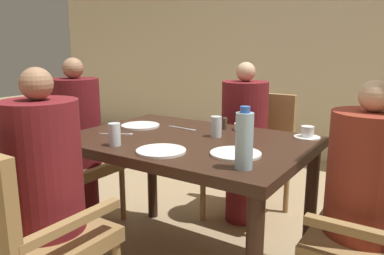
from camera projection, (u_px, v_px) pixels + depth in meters
wall_back at (321, 32)px, 3.97m from camera, size 8.00×0.06×2.80m
dining_table at (187, 156)px, 2.05m from camera, size 1.28×0.90×0.76m
chair_left_side at (65, 154)px, 2.64m from camera, size 0.53×0.53×0.91m
diner_in_left_chair at (78, 143)px, 2.54m from camera, size 0.32×0.32×1.18m
chair_far_side at (252, 149)px, 2.78m from camera, size 0.53×0.53×0.91m
diner_in_far_chair at (244, 142)px, 2.64m from camera, size 0.32×0.32×1.15m
diner_in_right_chair at (363, 209)px, 1.58m from camera, size 0.32×0.32×1.12m
chair_near_corner at (19, 234)px, 1.52m from camera, size 0.53×0.53×0.91m
diner_in_near_chair at (47, 200)px, 1.61m from camera, size 0.32×0.32×1.17m
plate_main_left at (161, 151)px, 1.75m from camera, size 0.23×0.23×0.01m
plate_main_right at (140, 126)px, 2.31m from camera, size 0.23×0.23×0.01m
plate_dessert_center at (236, 154)px, 1.71m from camera, size 0.23×0.23×0.01m
teacup_with_saucer at (307, 134)px, 2.02m from camera, size 0.14×0.14×0.06m
bowl_small at (243, 127)px, 2.21m from camera, size 0.11×0.11×0.04m
water_bottle at (244, 140)px, 1.49m from camera, size 0.07×0.07×0.26m
glass_tall_near at (114, 134)px, 1.86m from camera, size 0.06×0.06×0.11m
glass_tall_mid at (216, 127)px, 2.04m from camera, size 0.06×0.06×0.11m
salt_shaker at (219, 123)px, 2.25m from camera, size 0.03×0.03×0.07m
pepper_shaker at (225, 124)px, 2.23m from camera, size 0.03×0.03×0.07m
fork_beside_plate at (120, 134)px, 2.11m from camera, size 0.17×0.10×0.00m
knife_beside_plate at (183, 128)px, 2.25m from camera, size 0.20×0.03×0.00m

